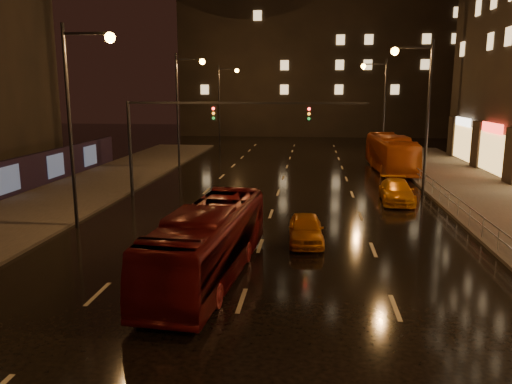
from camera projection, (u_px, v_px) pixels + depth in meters
ground at (276, 199)px, 32.18m from camera, size 140.00×140.00×0.00m
sidewalk_left at (37, 210)px, 28.77m from camera, size 7.00×70.00×0.15m
building_distant at (326, 19)px, 78.79m from camera, size 44.00×16.00×36.00m
traffic_signal at (198, 125)px, 31.79m from camera, size 15.31×0.32×6.20m
railing_right at (449, 195)px, 28.95m from camera, size 0.05×56.00×1.00m
bus_red at (209, 242)px, 18.42m from camera, size 3.13×9.96×2.73m
bus_curb at (391, 153)px, 42.99m from camera, size 3.07×11.26×3.11m
taxi_near at (306, 229)px, 22.81m from camera, size 1.72×3.89×1.30m
taxi_far at (397, 191)px, 31.11m from camera, size 2.15×4.83×1.38m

